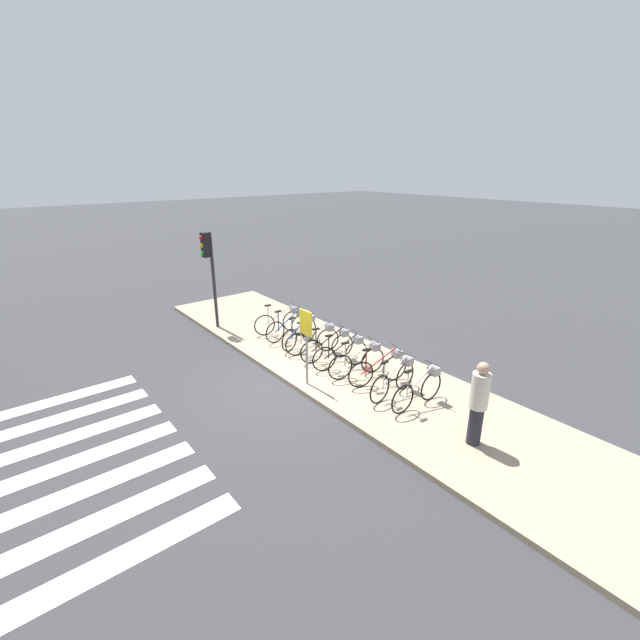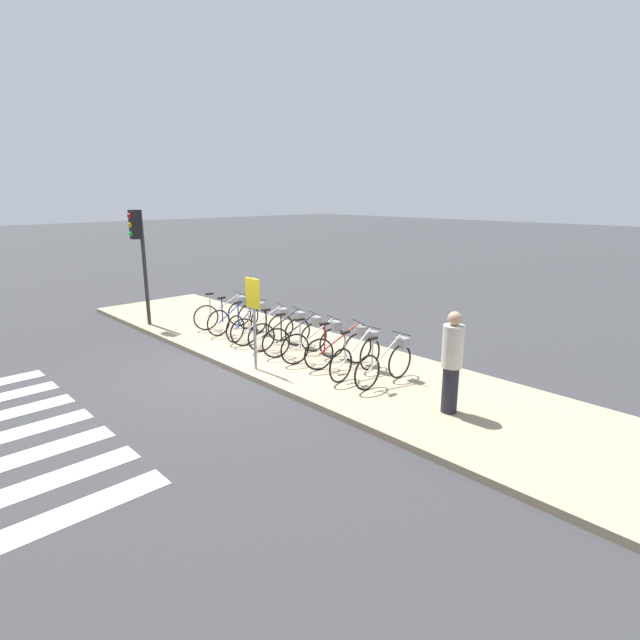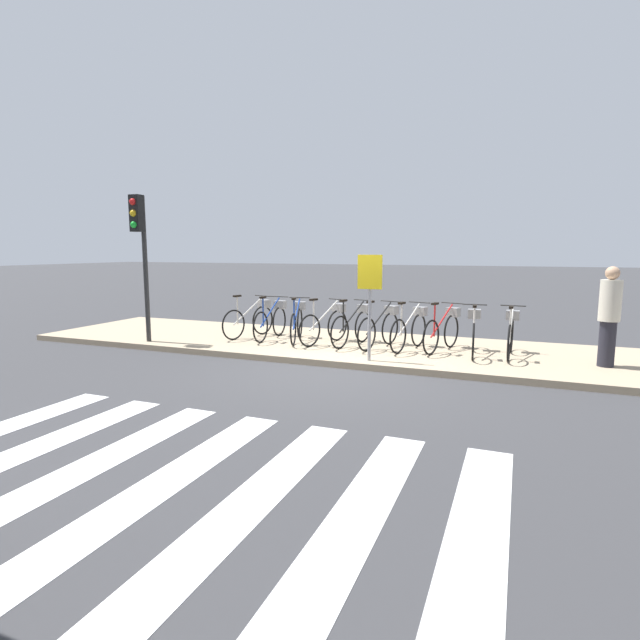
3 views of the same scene
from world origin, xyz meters
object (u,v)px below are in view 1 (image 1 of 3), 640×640
Objects in this scene: parked_bicycle_4 at (330,345)px; parked_bicycle_6 at (360,360)px; parked_bicycle_1 at (290,325)px; sign_post at (306,335)px; parked_bicycle_3 at (316,338)px; pedestrian at (478,402)px; parked_bicycle_7 at (382,367)px; parked_bicycle_8 at (395,377)px; parked_bicycle_0 at (282,320)px; traffic_light at (209,260)px; parked_bicycle_5 at (344,352)px; parked_bicycle_9 at (420,388)px; parked_bicycle_2 at (301,331)px.

parked_bicycle_4 is 1.00× the size of parked_bicycle_6.
parked_bicycle_1 is 0.85× the size of sign_post.
pedestrian is at bearing -2.41° from parked_bicycle_3.
parked_bicycle_6 is 1.01× the size of parked_bicycle_7.
parked_bicycle_7 is 0.91× the size of pedestrian.
parked_bicycle_6 is at bearing 70.00° from sign_post.
parked_bicycle_1 is 1.04× the size of parked_bicycle_3.
parked_bicycle_3 is 0.96× the size of parked_bicycle_8.
sign_post reaches higher than parked_bicycle_7.
parked_bicycle_6 is (3.67, -0.10, 0.00)m from parked_bicycle_0.
parked_bicycle_6 is (3.12, -0.04, 0.00)m from parked_bicycle_1.
parked_bicycle_0 and parked_bicycle_6 have the same top height.
parked_bicycle_1 is at bearing 179.18° from parked_bicycle_6.
parked_bicycle_1 is at bearing 152.74° from sign_post.
parked_bicycle_8 is at bearing 174.54° from pedestrian.
parked_bicycle_1 is at bearing 177.53° from pedestrian.
parked_bicycle_0 is 0.91× the size of pedestrian.
parked_bicycle_3 is at bearing -176.12° from parked_bicycle_4.
parked_bicycle_1 is 3.27m from traffic_light.
parked_bicycle_6 is 0.92× the size of pedestrian.
sign_post is at bearing -23.85° from parked_bicycle_0.
parked_bicycle_3 is 2.42m from parked_bicycle_7.
traffic_light is at bearing -166.23° from parked_bicycle_7.
parked_bicycle_3 is 4.30m from traffic_light.
traffic_light is (-4.85, -1.36, 1.80)m from parked_bicycle_5.
parked_bicycle_5 is at bearing -3.34° from parked_bicycle_4.
traffic_light is (-4.27, -1.39, 1.80)m from parked_bicycle_4.
traffic_light reaches higher than parked_bicycle_3.
parked_bicycle_1 is at bearing 179.99° from parked_bicycle_9.
pedestrian is (7.07, -0.33, 0.46)m from parked_bicycle_0.
parked_bicycle_3 is at bearing -176.78° from parked_bicycle_7.
sign_post is (-3.87, -1.08, 0.39)m from pedestrian.
sign_post is at bearing -27.26° from parked_bicycle_1.
parked_bicycle_6 is at bearing -1.07° from parked_bicycle_4.
parked_bicycle_0 is at bearing 39.50° from traffic_light.
parked_bicycle_5 is at bearing 95.51° from sign_post.
parked_bicycle_5 is 0.97× the size of parked_bicycle_8.
parked_bicycle_6 is at bearing 176.02° from pedestrian.
parked_bicycle_2 and parked_bicycle_9 have the same top height.
traffic_light reaches higher than parked_bicycle_1.
parked_bicycle_6 is 0.64m from parked_bicycle_7.
pedestrian is 4.04m from sign_post.
parked_bicycle_5 is at bearing -173.99° from parked_bicycle_7.
parked_bicycle_0 is at bearing 174.66° from parked_bicycle_1.
pedestrian reaches higher than parked_bicycle_8.
pedestrian is (2.19, -0.21, 0.46)m from parked_bicycle_8.
pedestrian is 0.55× the size of traffic_light.
pedestrian is (5.88, -0.24, 0.46)m from parked_bicycle_2.
parked_bicycle_2 is 0.99× the size of parked_bicycle_6.
parked_bicycle_3 is at bearing -179.03° from parked_bicycle_9.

